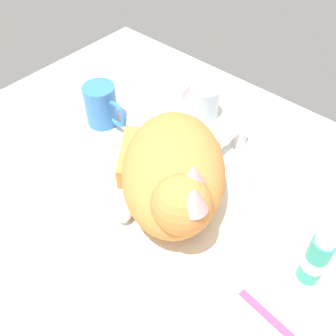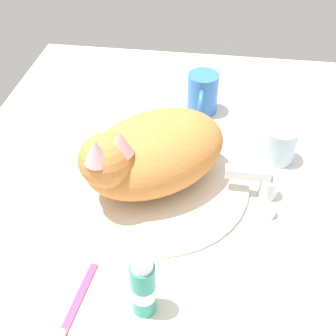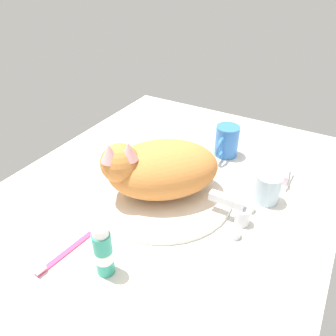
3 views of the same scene
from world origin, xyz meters
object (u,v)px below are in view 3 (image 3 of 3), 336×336
(rinse_cup, at_px, (267,188))
(toothbrush, at_px, (62,255))
(coffee_mug, at_px, (226,141))
(toothpaste_bottle, at_px, (103,252))
(faucet, at_px, (238,212))
(soap_bar, at_px, (279,173))
(cat, at_px, (158,168))

(rinse_cup, xyz_separation_m, toothbrush, (0.39, -0.31, -0.03))
(coffee_mug, relative_size, toothpaste_bottle, 0.97)
(faucet, height_order, soap_bar, faucet)
(soap_bar, bearing_deg, rinse_cup, -3.59)
(toothpaste_bottle, relative_size, toothbrush, 0.82)
(rinse_cup, height_order, toothbrush, rinse_cup)
(faucet, relative_size, cat, 0.39)
(coffee_mug, relative_size, soap_bar, 1.54)
(soap_bar, bearing_deg, toothpaste_bottle, -24.46)
(soap_bar, height_order, toothpaste_bottle, toothpaste_bottle)
(faucet, height_order, coffee_mug, coffee_mug)
(coffee_mug, xyz_separation_m, toothpaste_bottle, (0.53, -0.04, 0.01))
(toothpaste_bottle, bearing_deg, cat, -172.44)
(toothbrush, bearing_deg, faucet, 135.41)
(cat, distance_m, rinse_cup, 0.27)
(toothbrush, bearing_deg, soap_bar, 147.06)
(faucet, relative_size, toothpaste_bottle, 1.08)
(cat, xyz_separation_m, rinse_cup, (-0.12, 0.24, -0.05))
(faucet, height_order, cat, cat)
(cat, relative_size, rinse_cup, 4.36)
(toothpaste_bottle, xyz_separation_m, toothbrush, (0.02, -0.10, -0.05))
(faucet, xyz_separation_m, toothbrush, (0.28, -0.28, -0.02))
(cat, distance_m, coffee_mug, 0.28)
(soap_bar, distance_m, toothpaste_bottle, 0.52)
(coffee_mug, bearing_deg, soap_bar, 73.59)
(cat, xyz_separation_m, soap_bar, (-0.22, 0.25, -0.06))
(cat, bearing_deg, rinse_cup, 115.52)
(toothpaste_bottle, bearing_deg, rinse_cup, 150.71)
(rinse_cup, xyz_separation_m, toothpaste_bottle, (0.37, -0.21, 0.02))
(rinse_cup, distance_m, soap_bar, 0.10)
(rinse_cup, relative_size, toothbrush, 0.52)
(rinse_cup, bearing_deg, faucet, -17.84)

